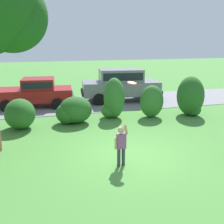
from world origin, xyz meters
TOP-DOWN VIEW (x-y plane):
  - ground_plane at (0.00, 0.00)m, footprint 80.00×80.00m
  - driveway_strip at (0.00, 7.45)m, footprint 28.00×4.40m
  - shrub_near_tree at (-3.55, 3.70)m, footprint 1.24×1.46m
  - shrub_centre_left at (-1.34, 3.91)m, footprint 1.59×1.34m
  - shrub_centre at (0.60, 4.26)m, footprint 1.10×1.06m
  - shrub_centre_right at (2.38, 3.89)m, footprint 1.13×0.91m
  - shrub_far_end at (4.35, 3.74)m, footprint 1.26×1.42m
  - parked_sedan at (-2.96, 7.57)m, footprint 4.54×2.38m
  - parked_suv at (1.98, 7.62)m, footprint 4.86×2.47m
  - child_thrower at (-0.53, -0.71)m, footprint 0.45×0.27m
  - frisbee at (0.06, 0.14)m, footprint 0.28×0.28m

SIDE VIEW (x-z plane):
  - ground_plane at x=0.00m, z-range 0.00..0.00m
  - driveway_strip at x=0.00m, z-range 0.00..0.02m
  - shrub_centre_left at x=-1.34m, z-range -0.04..1.15m
  - shrub_near_tree at x=-3.55m, z-range 0.00..1.25m
  - child_thrower at x=-0.53m, z-range 0.07..1.36m
  - shrub_centre_right at x=2.38m, z-range 0.00..1.53m
  - shrub_centre at x=0.60m, z-range -0.10..1.79m
  - parked_sedan at x=-2.96m, z-range 0.07..1.63m
  - shrub_far_end at x=4.35m, z-range -0.05..1.85m
  - parked_suv at x=1.98m, z-range 0.12..2.04m
  - frisbee at x=0.06m, z-range 2.26..2.35m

